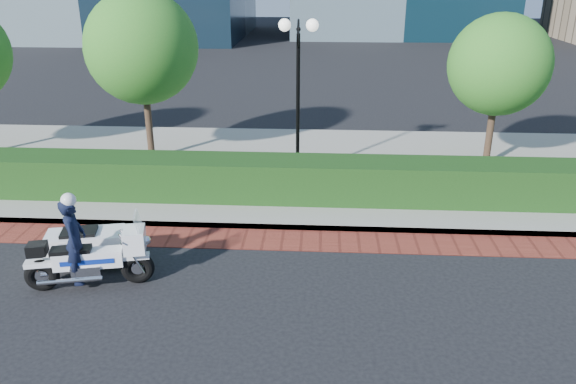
# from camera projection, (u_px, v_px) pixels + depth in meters

# --- Properties ---
(ground) EXTENTS (120.00, 120.00, 0.00)m
(ground) POSITION_uv_depth(u_px,v_px,m) (235.00, 274.00, 10.95)
(ground) COLOR black
(ground) RESTS_ON ground
(brick_strip) EXTENTS (60.00, 1.00, 0.01)m
(brick_strip) POSITION_uv_depth(u_px,v_px,m) (245.00, 239.00, 12.34)
(brick_strip) COLOR maroon
(brick_strip) RESTS_ON ground
(sidewalk) EXTENTS (60.00, 8.00, 0.15)m
(sidewalk) POSITION_uv_depth(u_px,v_px,m) (265.00, 168.00, 16.48)
(sidewalk) COLOR gray
(sidewalk) RESTS_ON ground
(hedge_main) EXTENTS (18.00, 1.20, 1.00)m
(hedge_main) POSITION_uv_depth(u_px,v_px,m) (255.00, 178.00, 14.04)
(hedge_main) COLOR black
(hedge_main) RESTS_ON sidewalk
(lamppost) EXTENTS (1.02, 0.70, 4.21)m
(lamppost) POSITION_uv_depth(u_px,v_px,m) (298.00, 75.00, 14.60)
(lamppost) COLOR black
(lamppost) RESTS_ON sidewalk
(tree_b) EXTENTS (3.20, 3.20, 4.89)m
(tree_b) POSITION_uv_depth(u_px,v_px,m) (142.00, 48.00, 15.88)
(tree_b) COLOR #332319
(tree_b) RESTS_ON sidewalk
(tree_c) EXTENTS (2.80, 2.80, 4.30)m
(tree_c) POSITION_uv_depth(u_px,v_px,m) (499.00, 65.00, 15.47)
(tree_c) COLOR #332319
(tree_c) RESTS_ON sidewalk
(police_motorcycle) EXTENTS (2.32, 1.67, 1.90)m
(police_motorcycle) POSITION_uv_depth(u_px,v_px,m) (86.00, 248.00, 10.57)
(police_motorcycle) COLOR black
(police_motorcycle) RESTS_ON ground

